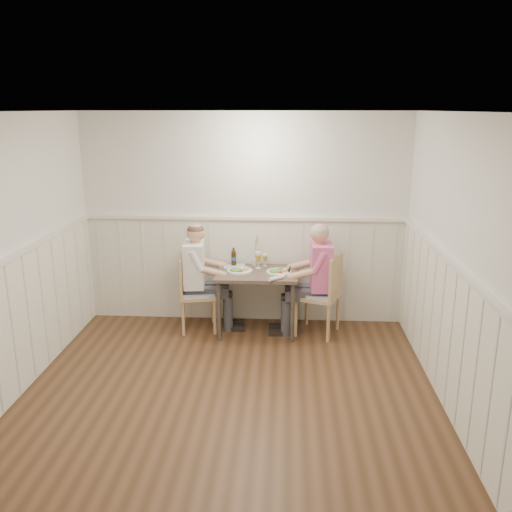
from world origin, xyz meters
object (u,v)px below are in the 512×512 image
Objects in this scene: beer_bottle at (234,257)px; man_in_pink at (317,288)px; grass_vase at (255,251)px; dining_table at (257,280)px; diner_cream at (198,285)px; chair_left at (193,290)px; chair_right at (323,292)px.

man_in_pink is at bearing -15.50° from beer_bottle.
man_in_pink is at bearing -20.41° from grass_vase.
grass_vase reaches higher than dining_table.
man_in_pink is at bearing -2.02° from diner_cream.
grass_vase is at bearing 19.16° from chair_left.
dining_table is 0.72m from man_in_pink.
chair_left is 0.64m from beer_bottle.
diner_cream reaches higher than chair_left.
diner_cream is at bearing -161.00° from grass_vase.
grass_vase is (-0.83, 0.31, 0.40)m from chair_right.
chair_left is at bearing -160.84° from grass_vase.
beer_bottle is (-0.30, 0.26, 0.20)m from dining_table.
beer_bottle is (0.47, 0.25, 0.35)m from chair_left.
dining_table is 0.79m from chair_right.
grass_vase reaches higher than chair_right.
dining_table is 4.22× the size of beer_bottle.
dining_table is 0.70× the size of man_in_pink.
diner_cream is 5.94× the size of beer_bottle.
dining_table is 0.39m from grass_vase.
man_in_pink is 0.88m from grass_vase.
chair_right reaches higher than dining_table.
chair_right is 1.50m from diner_cream.
man_in_pink is (0.71, -0.02, -0.08)m from dining_table.
chair_left is (-1.56, 0.05, -0.03)m from chair_right.
chair_left is 0.89m from grass_vase.
grass_vase is (-0.04, 0.26, 0.28)m from dining_table.
chair_right is 0.09m from man_in_pink.
chair_left is 4.09× the size of beer_bottle.
chair_left is at bearing -151.66° from beer_bottle.
chair_right is (0.78, -0.05, -0.12)m from dining_table.
diner_cream is 0.80m from grass_vase.
chair_right is at bearing -3.46° from dining_table.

